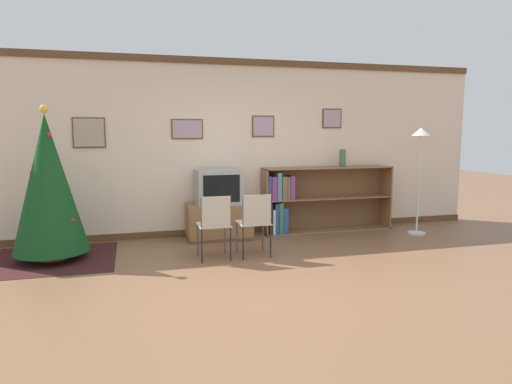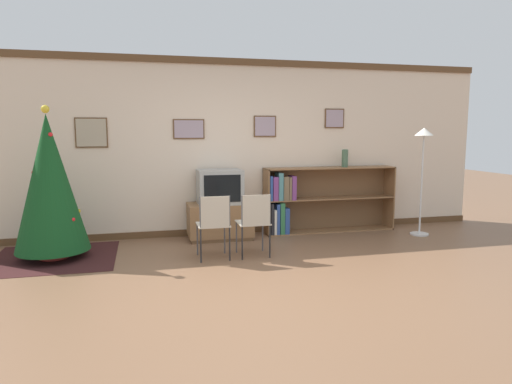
{
  "view_description": "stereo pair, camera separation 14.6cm",
  "coord_description": "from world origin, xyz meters",
  "px_view_note": "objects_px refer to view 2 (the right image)",
  "views": [
    {
      "loc": [
        -1.4,
        -4.48,
        1.61
      ],
      "look_at": [
        0.2,
        1.34,
        0.8
      ],
      "focal_mm": 32.0,
      "sensor_mm": 36.0,
      "label": 1
    },
    {
      "loc": [
        -1.26,
        -4.52,
        1.61
      ],
      "look_at": [
        0.2,
        1.34,
        0.8
      ],
      "focal_mm": 32.0,
      "sensor_mm": 36.0,
      "label": 2
    }
  ],
  "objects_px": {
    "tv_console": "(220,221)",
    "vase": "(345,158)",
    "christmas_tree": "(50,184)",
    "folding_chair_right": "(254,221)",
    "television": "(220,187)",
    "folding_chair_left": "(214,223)",
    "bookshelf": "(307,200)",
    "standing_lamp": "(423,153)"
  },
  "relations": [
    {
      "from": "standing_lamp",
      "to": "christmas_tree",
      "type": "bearing_deg",
      "value": -179.42
    },
    {
      "from": "vase",
      "to": "television",
      "type": "bearing_deg",
      "value": -176.98
    },
    {
      "from": "bookshelf",
      "to": "folding_chair_right",
      "type": "bearing_deg",
      "value": -133.41
    },
    {
      "from": "folding_chair_right",
      "to": "standing_lamp",
      "type": "bearing_deg",
      "value": 12.23
    },
    {
      "from": "bookshelf",
      "to": "folding_chair_left",
      "type": "bearing_deg",
      "value": -143.84
    },
    {
      "from": "television",
      "to": "bookshelf",
      "type": "bearing_deg",
      "value": 4.84
    },
    {
      "from": "folding_chair_right",
      "to": "vase",
      "type": "distance_m",
      "value": 2.28
    },
    {
      "from": "television",
      "to": "folding_chair_right",
      "type": "height_order",
      "value": "television"
    },
    {
      "from": "christmas_tree",
      "to": "standing_lamp",
      "type": "xyz_separation_m",
      "value": [
        5.3,
        0.05,
        0.32
      ]
    },
    {
      "from": "christmas_tree",
      "to": "vase",
      "type": "xyz_separation_m",
      "value": [
        4.29,
        0.66,
        0.22
      ]
    },
    {
      "from": "television",
      "to": "bookshelf",
      "type": "height_order",
      "value": "television"
    },
    {
      "from": "television",
      "to": "folding_chair_left",
      "type": "height_order",
      "value": "television"
    },
    {
      "from": "tv_console",
      "to": "vase",
      "type": "relative_size",
      "value": 3.35
    },
    {
      "from": "tv_console",
      "to": "television",
      "type": "relative_size",
      "value": 1.46
    },
    {
      "from": "folding_chair_left",
      "to": "vase",
      "type": "distance_m",
      "value": 2.71
    },
    {
      "from": "folding_chair_left",
      "to": "tv_console",
      "type": "bearing_deg",
      "value": 76.85
    },
    {
      "from": "television",
      "to": "vase",
      "type": "distance_m",
      "value": 2.1
    },
    {
      "from": "bookshelf",
      "to": "christmas_tree",
      "type": "bearing_deg",
      "value": -169.53
    },
    {
      "from": "folding_chair_left",
      "to": "bookshelf",
      "type": "bearing_deg",
      "value": 36.16
    },
    {
      "from": "christmas_tree",
      "to": "standing_lamp",
      "type": "distance_m",
      "value": 5.31
    },
    {
      "from": "christmas_tree",
      "to": "tv_console",
      "type": "bearing_deg",
      "value": 14.03
    },
    {
      "from": "standing_lamp",
      "to": "vase",
      "type": "bearing_deg",
      "value": 148.8
    },
    {
      "from": "television",
      "to": "vase",
      "type": "height_order",
      "value": "vase"
    },
    {
      "from": "bookshelf",
      "to": "vase",
      "type": "height_order",
      "value": "vase"
    },
    {
      "from": "christmas_tree",
      "to": "television",
      "type": "distance_m",
      "value": 2.31
    },
    {
      "from": "christmas_tree",
      "to": "folding_chair_left",
      "type": "height_order",
      "value": "christmas_tree"
    },
    {
      "from": "vase",
      "to": "standing_lamp",
      "type": "distance_m",
      "value": 1.18
    },
    {
      "from": "folding_chair_left",
      "to": "vase",
      "type": "height_order",
      "value": "vase"
    },
    {
      "from": "christmas_tree",
      "to": "tv_console",
      "type": "relative_size",
      "value": 2.02
    },
    {
      "from": "television",
      "to": "standing_lamp",
      "type": "distance_m",
      "value": 3.14
    },
    {
      "from": "tv_console",
      "to": "bookshelf",
      "type": "height_order",
      "value": "bookshelf"
    },
    {
      "from": "folding_chair_left",
      "to": "bookshelf",
      "type": "height_order",
      "value": "bookshelf"
    },
    {
      "from": "folding_chair_left",
      "to": "vase",
      "type": "relative_size",
      "value": 2.9
    },
    {
      "from": "folding_chair_right",
      "to": "tv_console",
      "type": "bearing_deg",
      "value": 103.15
    },
    {
      "from": "folding_chair_left",
      "to": "vase",
      "type": "xyz_separation_m",
      "value": [
        2.32,
        1.22,
        0.7
      ]
    },
    {
      "from": "standing_lamp",
      "to": "folding_chair_left",
      "type": "bearing_deg",
      "value": -169.63
    },
    {
      "from": "christmas_tree",
      "to": "bookshelf",
      "type": "bearing_deg",
      "value": 10.47
    },
    {
      "from": "folding_chair_left",
      "to": "vase",
      "type": "bearing_deg",
      "value": 27.74
    },
    {
      "from": "christmas_tree",
      "to": "folding_chair_left",
      "type": "xyz_separation_m",
      "value": [
        1.97,
        -0.55,
        -0.49
      ]
    },
    {
      "from": "vase",
      "to": "standing_lamp",
      "type": "xyz_separation_m",
      "value": [
        1.01,
        -0.61,
        0.1
      ]
    },
    {
      "from": "folding_chair_right",
      "to": "vase",
      "type": "xyz_separation_m",
      "value": [
        1.8,
        1.22,
        0.7
      ]
    },
    {
      "from": "tv_console",
      "to": "standing_lamp",
      "type": "bearing_deg",
      "value": -9.35
    }
  ]
}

